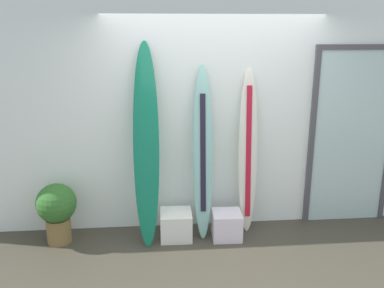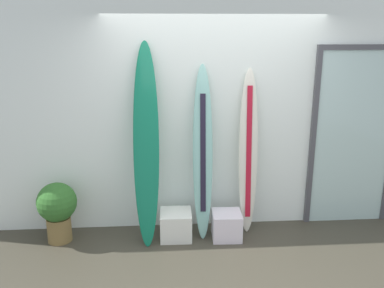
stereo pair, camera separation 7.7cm
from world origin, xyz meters
TOP-DOWN VIEW (x-y plane):
  - ground at (0.00, 0.00)m, footprint 8.00×8.00m
  - wall_back at (0.00, 1.30)m, footprint 7.20×0.20m
  - surfboard_emerald at (-0.78, 0.91)m, footprint 0.30×0.54m
  - surfboard_seafoam at (-0.15, 0.98)m, footprint 0.24×0.42m
  - surfboard_ivory at (0.39, 1.05)m, footprint 0.23×0.28m
  - display_block_left at (-0.46, 0.88)m, footprint 0.36×0.36m
  - display_block_center at (0.12, 0.83)m, footprint 0.34×0.34m
  - glass_door at (1.68, 1.18)m, footprint 1.04×0.06m
  - potted_plant at (-1.79, 0.90)m, footprint 0.44×0.44m

SIDE VIEW (x-z plane):
  - ground at x=0.00m, z-range -0.04..0.00m
  - display_block_center at x=0.12m, z-range 0.00..0.31m
  - display_block_left at x=-0.46m, z-range 0.00..0.32m
  - potted_plant at x=-1.79m, z-range 0.06..0.76m
  - surfboard_ivory at x=0.39m, z-range -0.01..1.91m
  - surfboard_seafoam at x=-0.15m, z-range -0.01..1.96m
  - surfboard_emerald at x=-0.78m, z-range -0.02..2.21m
  - glass_door at x=1.68m, z-range 0.03..2.21m
  - wall_back at x=0.00m, z-range 0.00..2.80m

